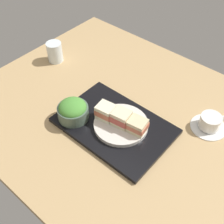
# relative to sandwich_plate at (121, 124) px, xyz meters

# --- Properties ---
(ground_plane) EXTENTS (1.40, 1.00, 0.03)m
(ground_plane) POSITION_rel_sandwich_plate_xyz_m (0.02, 0.07, -0.04)
(ground_plane) COLOR tan
(serving_tray) EXTENTS (0.43, 0.29, 0.02)m
(serving_tray) POSITION_rel_sandwich_plate_xyz_m (-0.02, -0.01, -0.02)
(serving_tray) COLOR black
(serving_tray) RESTS_ON ground_plane
(sandwich_plate) EXTENTS (0.21, 0.21, 0.02)m
(sandwich_plate) POSITION_rel_sandwich_plate_xyz_m (0.00, 0.00, 0.00)
(sandwich_plate) COLOR silver
(sandwich_plate) RESTS_ON serving_tray
(sandwich_near) EXTENTS (0.07, 0.07, 0.06)m
(sandwich_near) POSITION_rel_sandwich_plate_xyz_m (-0.07, -0.01, 0.04)
(sandwich_near) COLOR #EFE5C1
(sandwich_near) RESTS_ON sandwich_plate
(sandwich_middle) EXTENTS (0.08, 0.07, 0.06)m
(sandwich_middle) POSITION_rel_sandwich_plate_xyz_m (0.00, -0.00, 0.04)
(sandwich_middle) COLOR beige
(sandwich_middle) RESTS_ON sandwich_plate
(sandwich_far) EXTENTS (0.08, 0.07, 0.05)m
(sandwich_far) POSITION_rel_sandwich_plate_xyz_m (0.07, 0.01, 0.03)
(sandwich_far) COLOR beige
(sandwich_far) RESTS_ON sandwich_plate
(salad_bowl) EXTENTS (0.12, 0.12, 0.08)m
(salad_bowl) POSITION_rel_sandwich_plate_xyz_m (-0.17, -0.09, 0.03)
(salad_bowl) COLOR #4C6051
(salad_bowl) RESTS_ON serving_tray
(coffee_cup) EXTENTS (0.14, 0.14, 0.06)m
(coffee_cup) POSITION_rel_sandwich_plate_xyz_m (0.25, 0.23, 0.00)
(coffee_cup) COLOR white
(coffee_cup) RESTS_ON ground_plane
(drinking_glass) EXTENTS (0.07, 0.07, 0.10)m
(drinking_glass) POSITION_rel_sandwich_plate_xyz_m (-0.52, 0.13, 0.02)
(drinking_glass) COLOR silver
(drinking_glass) RESTS_ON ground_plane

